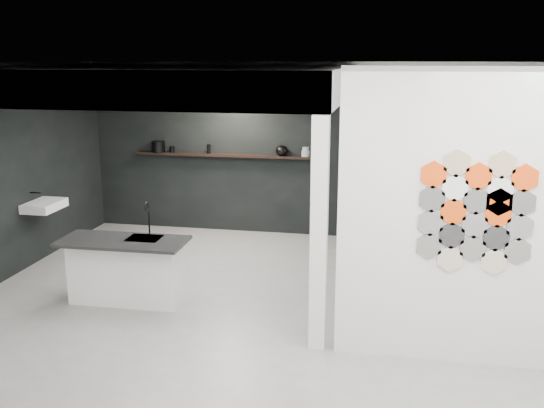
{
  "coord_description": "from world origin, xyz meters",
  "views": [
    {
      "loc": [
        1.45,
        -6.64,
        2.88
      ],
      "look_at": [
        0.1,
        0.3,
        1.15
      ],
      "focal_mm": 40.0,
      "sensor_mm": 36.0,
      "label": 1
    }
  ],
  "objects_px": {
    "partition_panel": "(471,221)",
    "kettle": "(282,151)",
    "glass_bowl": "(306,153)",
    "utensil_cup": "(172,149)",
    "wall_basin": "(44,206)",
    "stockpot": "(158,147)",
    "kitchen_island": "(127,269)",
    "glass_vase": "(306,152)",
    "bottle_dark": "(209,149)"
  },
  "relations": [
    {
      "from": "wall_basin",
      "to": "utensil_cup",
      "type": "distance_m",
      "value": 2.42
    },
    {
      "from": "stockpot",
      "to": "kettle",
      "type": "relative_size",
      "value": 1.1
    },
    {
      "from": "wall_basin",
      "to": "stockpot",
      "type": "height_order",
      "value": "stockpot"
    },
    {
      "from": "wall_basin",
      "to": "kitchen_island",
      "type": "distance_m",
      "value": 2.04
    },
    {
      "from": "glass_bowl",
      "to": "utensil_cup",
      "type": "distance_m",
      "value": 2.25
    },
    {
      "from": "bottle_dark",
      "to": "utensil_cup",
      "type": "bearing_deg",
      "value": 180.0
    },
    {
      "from": "partition_panel",
      "to": "glass_vase",
      "type": "relative_size",
      "value": 18.42
    },
    {
      "from": "kettle",
      "to": "glass_vase",
      "type": "xyz_separation_m",
      "value": [
        0.39,
        0.0,
        -0.01
      ]
    },
    {
      "from": "glass_vase",
      "to": "bottle_dark",
      "type": "relative_size",
      "value": 1.02
    },
    {
      "from": "kettle",
      "to": "utensil_cup",
      "type": "relative_size",
      "value": 2.0
    },
    {
      "from": "partition_panel",
      "to": "glass_bowl",
      "type": "distance_m",
      "value": 4.39
    },
    {
      "from": "kettle",
      "to": "glass_vase",
      "type": "relative_size",
      "value": 1.31
    },
    {
      "from": "stockpot",
      "to": "glass_vase",
      "type": "bearing_deg",
      "value": 0.0
    },
    {
      "from": "partition_panel",
      "to": "kettle",
      "type": "relative_size",
      "value": 14.03
    },
    {
      "from": "wall_basin",
      "to": "partition_panel",
      "type": "bearing_deg",
      "value": -18.23
    },
    {
      "from": "glass_bowl",
      "to": "bottle_dark",
      "type": "distance_m",
      "value": 1.61
    },
    {
      "from": "kettle",
      "to": "utensil_cup",
      "type": "height_order",
      "value": "kettle"
    },
    {
      "from": "wall_basin",
      "to": "glass_vase",
      "type": "xyz_separation_m",
      "value": [
        3.39,
        2.07,
        0.55
      ]
    },
    {
      "from": "stockpot",
      "to": "partition_panel",
      "type": "bearing_deg",
      "value": -40.26
    },
    {
      "from": "stockpot",
      "to": "glass_bowl",
      "type": "relative_size",
      "value": 1.63
    },
    {
      "from": "kitchen_island",
      "to": "kettle",
      "type": "relative_size",
      "value": 7.53
    },
    {
      "from": "stockpot",
      "to": "kettle",
      "type": "xyz_separation_m",
      "value": [
        2.1,
        0.0,
        -0.01
      ]
    },
    {
      "from": "utensil_cup",
      "to": "kitchen_island",
      "type": "bearing_deg",
      "value": -80.19
    },
    {
      "from": "wall_basin",
      "to": "utensil_cup",
      "type": "height_order",
      "value": "utensil_cup"
    },
    {
      "from": "bottle_dark",
      "to": "glass_bowl",
      "type": "bearing_deg",
      "value": 0.0
    },
    {
      "from": "utensil_cup",
      "to": "glass_vase",
      "type": "bearing_deg",
      "value": 0.0
    },
    {
      "from": "wall_basin",
      "to": "glass_vase",
      "type": "relative_size",
      "value": 3.95
    },
    {
      "from": "kettle",
      "to": "glass_bowl",
      "type": "xyz_separation_m",
      "value": [
        0.39,
        0.0,
        -0.04
      ]
    },
    {
      "from": "stockpot",
      "to": "bottle_dark",
      "type": "bearing_deg",
      "value": 0.0
    },
    {
      "from": "wall_basin",
      "to": "kitchen_island",
      "type": "xyz_separation_m",
      "value": [
        1.68,
        -1.06,
        -0.44
      ]
    },
    {
      "from": "stockpot",
      "to": "utensil_cup",
      "type": "distance_m",
      "value": 0.24
    },
    {
      "from": "kitchen_island",
      "to": "partition_panel",
      "type": "bearing_deg",
      "value": -12.0
    },
    {
      "from": "kitchen_island",
      "to": "kettle",
      "type": "distance_m",
      "value": 3.54
    },
    {
      "from": "partition_panel",
      "to": "wall_basin",
      "type": "xyz_separation_m",
      "value": [
        -5.46,
        1.8,
        -0.55
      ]
    },
    {
      "from": "wall_basin",
      "to": "kettle",
      "type": "height_order",
      "value": "kettle"
    },
    {
      "from": "partition_panel",
      "to": "kettle",
      "type": "bearing_deg",
      "value": 122.53
    },
    {
      "from": "stockpot",
      "to": "glass_bowl",
      "type": "distance_m",
      "value": 2.49
    },
    {
      "from": "wall_basin",
      "to": "kitchen_island",
      "type": "height_order",
      "value": "kitchen_island"
    },
    {
      "from": "kitchen_island",
      "to": "stockpot",
      "type": "xyz_separation_m",
      "value": [
        -0.78,
        3.13,
        1.0
      ]
    },
    {
      "from": "partition_panel",
      "to": "stockpot",
      "type": "xyz_separation_m",
      "value": [
        -4.56,
        3.87,
        0.01
      ]
    },
    {
      "from": "kitchen_island",
      "to": "stockpot",
      "type": "relative_size",
      "value": 6.82
    },
    {
      "from": "kettle",
      "to": "utensil_cup",
      "type": "distance_m",
      "value": 1.86
    },
    {
      "from": "wall_basin",
      "to": "bottle_dark",
      "type": "relative_size",
      "value": 4.03
    },
    {
      "from": "wall_basin",
      "to": "stockpot",
      "type": "distance_m",
      "value": 2.32
    },
    {
      "from": "kitchen_island",
      "to": "wall_basin",
      "type": "bearing_deg",
      "value": 146.8
    },
    {
      "from": "glass_vase",
      "to": "bottle_dark",
      "type": "height_order",
      "value": "glass_vase"
    },
    {
      "from": "glass_vase",
      "to": "stockpot",
      "type": "bearing_deg",
      "value": 180.0
    },
    {
      "from": "glass_bowl",
      "to": "kettle",
      "type": "bearing_deg",
      "value": 180.0
    },
    {
      "from": "wall_basin",
      "to": "bottle_dark",
      "type": "bearing_deg",
      "value": 49.25
    },
    {
      "from": "wall_basin",
      "to": "kettle",
      "type": "relative_size",
      "value": 3.01
    }
  ]
}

